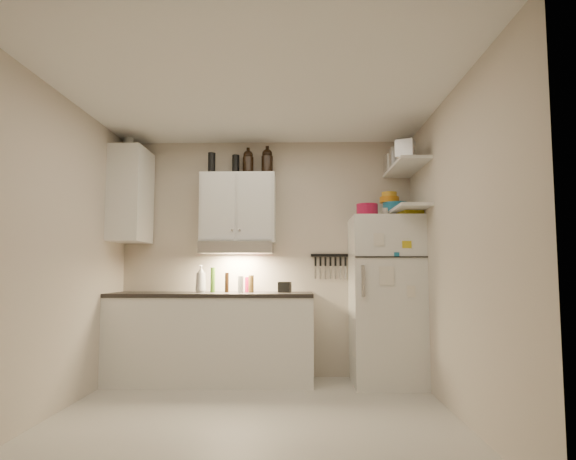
{
  "coord_description": "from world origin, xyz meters",
  "views": [
    {
      "loc": [
        0.36,
        -3.84,
        1.14
      ],
      "look_at": [
        0.25,
        0.9,
        1.55
      ],
      "focal_mm": 30.0,
      "sensor_mm": 36.0,
      "label": 1
    }
  ],
  "objects": [
    {
      "name": "side_jar",
      "position": [
        -1.5,
        1.27,
        2.52
      ],
      "size": [
        0.14,
        0.14,
        0.15
      ],
      "primitive_type": "cylinder",
      "rotation": [
        0.0,
        0.0,
        0.34
      ],
      "color": "silver",
      "rests_on": "side_cabinet"
    },
    {
      "name": "upper_cabinet",
      "position": [
        -0.3,
        1.33,
        1.83
      ],
      "size": [
        0.8,
        0.33,
        0.75
      ],
      "primitive_type": "cube",
      "color": "white",
      "rests_on": "back_wall"
    },
    {
      "name": "book_stack",
      "position": [
        1.49,
        1.03,
        1.74
      ],
      "size": [
        0.25,
        0.29,
        0.09
      ],
      "primitive_type": "cube",
      "rotation": [
        0.0,
        0.0,
        0.16
      ],
      "color": "gold",
      "rests_on": "fridge"
    },
    {
      "name": "base_cabinet",
      "position": [
        -0.55,
        1.2,
        0.44
      ],
      "size": [
        2.1,
        0.6,
        0.88
      ],
      "primitive_type": "cube",
      "color": "white",
      "rests_on": "floor"
    },
    {
      "name": "vinegar_bottle",
      "position": [
        -0.41,
        1.29,
        1.02
      ],
      "size": [
        0.06,
        0.06,
        0.21
      ],
      "primitive_type": "cylinder",
      "rotation": [
        0.0,
        0.0,
        -0.44
      ],
      "color": "black",
      "rests_on": "countertop"
    },
    {
      "name": "side_cabinet",
      "position": [
        -1.44,
        1.2,
        1.95
      ],
      "size": [
        0.33,
        0.55,
        1.0
      ],
      "primitive_type": "cube",
      "color": "white",
      "rests_on": "left_wall"
    },
    {
      "name": "oil_bottle",
      "position": [
        -0.56,
        1.26,
        1.05
      ],
      "size": [
        0.07,
        0.07,
        0.26
      ],
      "primitive_type": "cylinder",
      "rotation": [
        0.0,
        0.0,
        -0.37
      ],
      "color": "#335916",
      "rests_on": "countertop"
    },
    {
      "name": "dutch_oven",
      "position": [
        1.05,
        1.04,
        1.76
      ],
      "size": [
        0.23,
        0.23,
        0.13
      ],
      "primitive_type": "cylinder",
      "rotation": [
        0.0,
        0.0,
        0.08
      ],
      "color": "#A01237",
      "rests_on": "fridge"
    },
    {
      "name": "fridge",
      "position": [
        1.25,
        1.16,
        0.85
      ],
      "size": [
        0.7,
        0.68,
        1.7
      ],
      "primitive_type": "cube",
      "color": "white",
      "rests_on": "floor"
    },
    {
      "name": "range_hood",
      "position": [
        -0.3,
        1.27,
        1.39
      ],
      "size": [
        0.76,
        0.46,
        0.12
      ],
      "primitive_type": "cube",
      "color": "silver",
      "rests_on": "back_wall"
    },
    {
      "name": "caddy",
      "position": [
        0.21,
        1.29,
        0.98
      ],
      "size": [
        0.15,
        0.12,
        0.11
      ],
      "primitive_type": "cube",
      "rotation": [
        0.0,
        0.0,
        -0.2
      ],
      "color": "black",
      "rests_on": "countertop"
    },
    {
      "name": "countertop",
      "position": [
        -0.55,
        1.2,
        0.9
      ],
      "size": [
        2.1,
        0.62,
        0.04
      ],
      "primitive_type": "cube",
      "color": "black",
      "rests_on": "base_cabinet"
    },
    {
      "name": "soap_bottle",
      "position": [
        -0.68,
        1.24,
        1.08
      ],
      "size": [
        0.14,
        0.14,
        0.32
      ],
      "primitive_type": "imported",
      "rotation": [
        0.0,
        0.0,
        -0.16
      ],
      "color": "white",
      "rests_on": "countertop"
    },
    {
      "name": "spice_jar",
      "position": [
        1.26,
        1.15,
        1.75
      ],
      "size": [
        0.07,
        0.07,
        0.1
      ],
      "primitive_type": "cylinder",
      "rotation": [
        0.0,
        0.0,
        0.1
      ],
      "color": "silver",
      "rests_on": "fridge"
    },
    {
      "name": "thermos_b",
      "position": [
        -0.59,
        1.3,
        2.32
      ],
      "size": [
        0.09,
        0.09,
        0.23
      ],
      "primitive_type": "cylinder",
      "rotation": [
        0.0,
        0.0,
        -0.18
      ],
      "color": "black",
      "rests_on": "upper_cabinet"
    },
    {
      "name": "clear_bottle",
      "position": [
        -0.25,
        1.2,
        1.01
      ],
      "size": [
        0.08,
        0.08,
        0.17
      ],
      "primitive_type": "cylinder",
      "rotation": [
        0.0,
        0.0,
        0.37
      ],
      "color": "silver",
      "rests_on": "countertop"
    },
    {
      "name": "ceiling",
      "position": [
        0.0,
        0.0,
        2.61
      ],
      "size": [
        3.2,
        3.0,
        0.02
      ],
      "primitive_type": "cube",
      "color": "white",
      "rests_on": "ground"
    },
    {
      "name": "tin_a",
      "position": [
        1.39,
        1.01,
        2.31
      ],
      "size": [
        0.19,
        0.17,
        0.18
      ],
      "primitive_type": "cube",
      "rotation": [
        0.0,
        0.0,
        -0.05
      ],
      "color": "#AAAAAD",
      "rests_on": "shelf_hi"
    },
    {
      "name": "plates",
      "position": [
        1.52,
        1.07,
        1.8
      ],
      "size": [
        0.31,
        0.31,
        0.06
      ],
      "primitive_type": "cylinder",
      "rotation": [
        0.0,
        0.0,
        -0.4
      ],
      "color": "#1B6D96",
      "rests_on": "shelf_lo"
    },
    {
      "name": "bowl_yellow",
      "position": [
        1.33,
        1.32,
        1.97
      ],
      "size": [
        0.16,
        0.16,
        0.05
      ],
      "primitive_type": "cylinder",
      "color": "gold",
      "rests_on": "bowl_orange"
    },
    {
      "name": "knife_strip",
      "position": [
        0.7,
        1.49,
        1.32
      ],
      "size": [
        0.42,
        0.02,
        0.03
      ],
      "primitive_type": "cube",
      "color": "black",
      "rests_on": "back_wall"
    },
    {
      "name": "back_wall",
      "position": [
        0.0,
        1.51,
        1.3
      ],
      "size": [
        3.2,
        0.02,
        2.6
      ],
      "primitive_type": "cube",
      "color": "beige",
      "rests_on": "ground"
    },
    {
      "name": "bowl_orange",
      "position": [
        1.33,
        1.32,
        1.91
      ],
      "size": [
        0.21,
        0.21,
        0.06
      ],
      "primitive_type": "cylinder",
      "color": "orange",
      "rests_on": "bowl_teal"
    },
    {
      "name": "right_wall",
      "position": [
        1.61,
        0.0,
        1.3
      ],
      "size": [
        0.02,
        3.0,
        2.6
      ],
      "primitive_type": "cube",
      "color": "beige",
      "rests_on": "ground"
    },
    {
      "name": "thermos_a",
      "position": [
        -0.34,
        1.4,
        2.32
      ],
      "size": [
        0.09,
        0.09,
        0.23
      ],
      "primitive_type": "cylinder",
      "rotation": [
        0.0,
        0.0,
        0.07
      ],
      "color": "black",
      "rests_on": "upper_cabinet"
    },
    {
      "name": "shelf_lo",
      "position": [
        1.45,
        1.02,
        1.76
      ],
      "size": [
        0.3,
        0.95,
        0.03
      ],
      "primitive_type": "cube",
      "color": "white",
      "rests_on": "right_wall"
    },
    {
      "name": "growler_a",
      "position": [
        -0.2,
        1.37,
        2.34
      ],
      "size": [
        0.12,
        0.12,
        0.28
      ],
      "primitive_type": null,
      "rotation": [
        0.0,
        0.0,
        0.03
      ],
      "color": "black",
      "rests_on": "upper_cabinet"
    },
    {
      "name": "growler_b",
      "position": [
        0.01,
        1.37,
        2.35
      ],
      "size": [
        0.13,
        0.13,
        0.3
      ],
      "primitive_type": null,
      "rotation": [
        0.0,
        0.0,
        0.06
      ],
      "color": "black",
      "rests_on": "upper_cabinet"
    },
    {
      "name": "pepper_mill",
      "position": [
        -0.15,
        1.25,
        1.01
      ],
      "size": [
        0.06,
        0.06,
        0.18
      ],
      "primitive_type": "cylinder",
      "rotation": [
        0.0,
        0.0,
        -0.07
      ],
      "color": "brown",
      "rests_on": "countertop"
    },
    {
      "name": "floor",
      "position": [
        0.0,
        0.0,
        -0.01
      ],
      "size": [
        3.2,
        3.0,
        0.02
      ],
      "primitive_type": "cube",
      "color": "beige",
      "rests_on": "ground"
    },
    {
      "name": "stock_pot",
      "position": [
        1.42,
        1.36,
        2.31
      ],
      "size": [
        0.36,
        0.36,
        0.19
      ],
      "primitive_type": "cylinder",
      "rotation": [
        0.0,
        0.0,
        -0.42
      ],
      "color": "silver",
      "rests_on": "shelf_hi"
    },
    {
      "name": "shelf_hi",
      "position": [
        1.45,
        1.02,
        2.2
      ],
      "size": [
        0.3,
        0.95,
        0.03
      ],
      "primitive_type": "cube",
      "color": "white",
      "rests_on": "right_wall"
    },
    {
      "name": "tin_b",
      "position": [
        1.37,
        0.67,
        2.3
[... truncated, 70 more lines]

